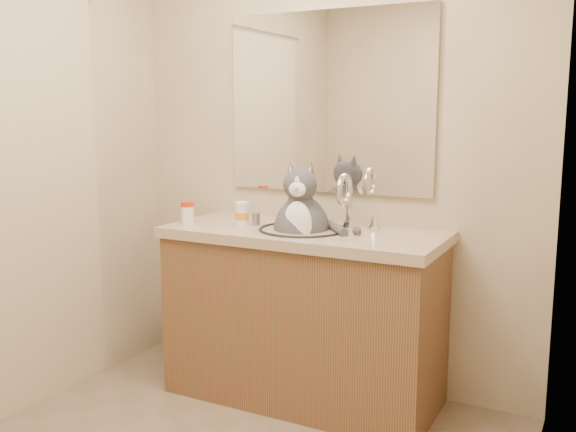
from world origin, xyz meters
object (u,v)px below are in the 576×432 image
object	(u,v)px
pill_bottle_redcap	(188,212)
pill_bottle_orange	(242,214)
cat	(302,227)
grey_canister	(256,219)

from	to	relation	value
pill_bottle_redcap	pill_bottle_orange	distance (m)	0.28
pill_bottle_redcap	cat	bearing A→B (deg)	11.24
pill_bottle_orange	pill_bottle_redcap	bearing A→B (deg)	-162.65
cat	pill_bottle_redcap	bearing A→B (deg)	176.45
cat	grey_canister	xyz separation A→B (m)	(-0.25, 0.00, 0.02)
pill_bottle_redcap	grey_canister	xyz separation A→B (m)	(0.33, 0.12, -0.03)
cat	grey_canister	distance (m)	0.25
pill_bottle_redcap	grey_canister	distance (m)	0.35
cat	pill_bottle_redcap	size ratio (longest dim) A/B	4.80
cat	grey_canister	world-z (taller)	cat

